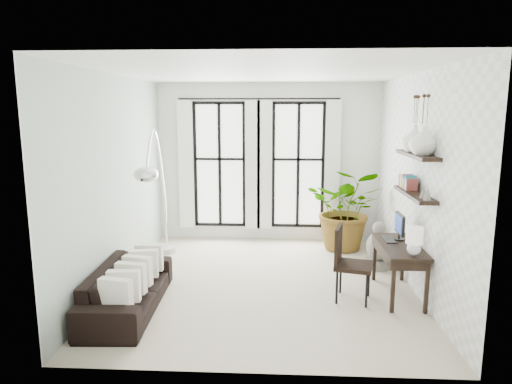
# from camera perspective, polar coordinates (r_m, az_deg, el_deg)

# --- Properties ---
(floor) EXTENTS (5.00, 5.00, 0.00)m
(floor) POSITION_cam_1_polar(r_m,az_deg,el_deg) (7.27, 1.02, -11.26)
(floor) COLOR beige
(floor) RESTS_ON ground
(ceiling) EXTENTS (5.00, 5.00, 0.00)m
(ceiling) POSITION_cam_1_polar(r_m,az_deg,el_deg) (6.78, 1.11, 14.78)
(ceiling) COLOR white
(ceiling) RESTS_ON wall_back
(wall_left) EXTENTS (0.00, 5.00, 5.00)m
(wall_left) POSITION_cam_1_polar(r_m,az_deg,el_deg) (7.28, -16.95, 1.39)
(wall_left) COLOR #A6B9AB
(wall_left) RESTS_ON floor
(wall_right) EXTENTS (0.00, 5.00, 5.00)m
(wall_right) POSITION_cam_1_polar(r_m,az_deg,el_deg) (7.13, 19.44, 1.08)
(wall_right) COLOR white
(wall_right) RESTS_ON floor
(wall_back) EXTENTS (4.50, 0.00, 4.50)m
(wall_back) POSITION_cam_1_polar(r_m,az_deg,el_deg) (9.32, 1.59, 3.68)
(wall_back) COLOR white
(wall_back) RESTS_ON floor
(windows) EXTENTS (3.26, 0.13, 2.65)m
(windows) POSITION_cam_1_polar(r_m,az_deg,el_deg) (9.26, 0.34, 3.39)
(windows) COLOR white
(windows) RESTS_ON wall_back
(wall_shelves) EXTENTS (0.25, 1.30, 0.60)m
(wall_shelves) POSITION_cam_1_polar(r_m,az_deg,el_deg) (6.73, 19.21, 1.68)
(wall_shelves) COLOR black
(wall_shelves) RESTS_ON wall_right
(sofa) EXTENTS (0.88, 2.08, 0.60)m
(sofa) POSITION_cam_1_polar(r_m,az_deg,el_deg) (6.50, -15.73, -11.49)
(sofa) COLOR black
(sofa) RESTS_ON floor
(throw_pillows) EXTENTS (0.40, 1.52, 0.40)m
(throw_pillows) POSITION_cam_1_polar(r_m,az_deg,el_deg) (6.40, -14.96, -9.88)
(throw_pillows) COLOR white
(throw_pillows) RESTS_ON sofa
(plant) EXTENTS (1.72, 1.59, 1.59)m
(plant) POSITION_cam_1_polar(r_m,az_deg,el_deg) (8.90, 11.32, -2.10)
(plant) COLOR #2D7228
(plant) RESTS_ON floor
(desk) EXTENTS (0.55, 1.29, 1.16)m
(desk) POSITION_cam_1_polar(r_m,az_deg,el_deg) (6.82, 17.59, -6.83)
(desk) COLOR black
(desk) RESTS_ON floor
(desk_chair) EXTENTS (0.61, 0.61, 1.06)m
(desk_chair) POSITION_cam_1_polar(r_m,az_deg,el_deg) (6.60, 11.31, -8.13)
(desk_chair) COLOR black
(desk_chair) RESTS_ON floor
(arc_lamp) EXTENTS (0.74, 2.81, 2.39)m
(arc_lamp) POSITION_cam_1_polar(r_m,az_deg,el_deg) (7.28, -12.38, 3.72)
(arc_lamp) COLOR silver
(arc_lamp) RESTS_ON floor
(buddha) EXTENTS (0.45, 0.45, 0.81)m
(buddha) POSITION_cam_1_polar(r_m,az_deg,el_deg) (8.08, 15.04, -6.82)
(buddha) COLOR gray
(buddha) RESTS_ON floor
(vase_a) EXTENTS (0.37, 0.37, 0.38)m
(vase_a) POSITION_cam_1_polar(r_m,az_deg,el_deg) (6.41, 20.20, 6.06)
(vase_a) COLOR white
(vase_a) RESTS_ON shelf_upper
(vase_b) EXTENTS (0.37, 0.37, 0.38)m
(vase_b) POSITION_cam_1_polar(r_m,az_deg,el_deg) (6.79, 19.22, 6.32)
(vase_b) COLOR white
(vase_b) RESTS_ON shelf_upper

